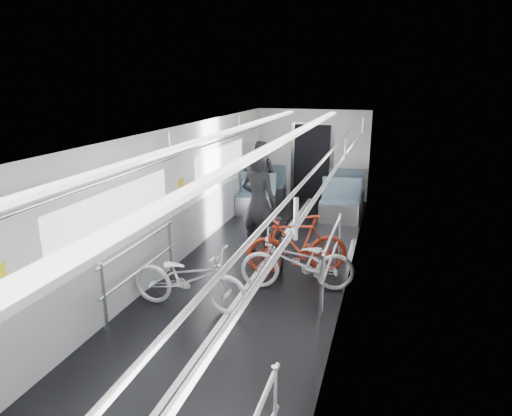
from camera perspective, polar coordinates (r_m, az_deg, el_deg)
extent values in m
cube|color=black|center=(6.36, -4.48, -14.16)|extent=(3.00, 14.00, 0.01)
cube|color=white|center=(5.56, -5.01, 7.75)|extent=(3.00, 14.00, 0.02)
cube|color=silver|center=(6.52, -17.12, -2.51)|extent=(0.02, 14.00, 2.40)
cube|color=silver|center=(5.51, 10.03, -5.43)|extent=(0.02, 14.00, 2.40)
cube|color=silver|center=(12.44, 7.06, 6.64)|extent=(3.00, 0.02, 2.40)
cube|color=white|center=(6.36, -4.48, -14.13)|extent=(0.08, 13.80, 0.01)
cube|color=gray|center=(6.77, -16.39, -8.57)|extent=(0.01, 13.90, 0.90)
cube|color=gray|center=(5.83, 9.37, -12.29)|extent=(0.01, 13.90, 0.90)
cube|color=white|center=(6.45, -17.04, -0.85)|extent=(0.01, 10.80, 0.75)
cube|color=white|center=(5.45, 9.82, -3.44)|extent=(0.01, 10.80, 0.75)
cube|color=white|center=(5.79, -10.11, 7.30)|extent=(0.14, 13.40, 0.05)
cube|color=white|center=(5.39, 0.49, 6.91)|extent=(0.14, 13.40, 0.05)
cube|color=black|center=(12.42, 6.98, 5.69)|extent=(0.95, 0.10, 2.00)
imported|color=silver|center=(6.59, -8.38, -8.70)|extent=(1.75, 0.63, 0.92)
imported|color=#B9B9BE|center=(7.10, 5.22, -6.68)|extent=(1.85, 0.97, 0.92)
imported|color=maroon|center=(7.65, 5.14, -4.58)|extent=(1.76, 1.03, 1.02)
imported|color=black|center=(8.27, 2.90, -3.23)|extent=(1.16, 1.91, 0.95)
imported|color=black|center=(8.31, 0.32, 0.60)|extent=(0.82, 0.65, 1.97)
imported|color=#28252C|center=(11.42, 0.48, 4.15)|extent=(0.83, 0.65, 1.70)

